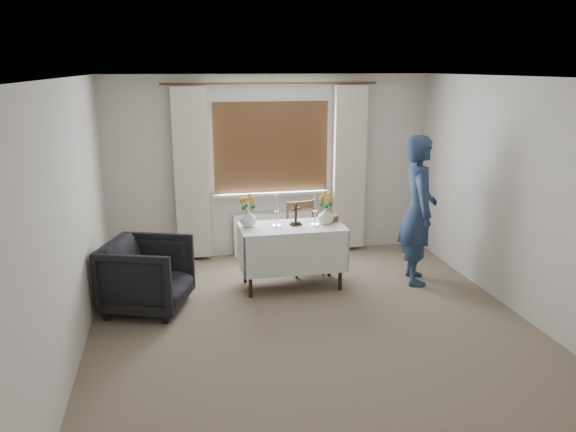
% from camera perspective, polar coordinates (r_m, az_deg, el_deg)
% --- Properties ---
extents(ground, '(5.00, 5.00, 0.00)m').
position_cam_1_polar(ground, '(5.85, 2.70, -11.39)').
color(ground, '#866F5D').
rests_on(ground, ground).
extents(altar_table, '(1.24, 0.64, 0.76)m').
position_cam_1_polar(altar_table, '(6.78, 0.39, -4.12)').
color(altar_table, white).
rests_on(altar_table, ground).
extents(wooden_chair, '(0.48, 0.48, 0.92)m').
position_cam_1_polar(wooden_chair, '(7.21, 1.77, -2.29)').
color(wooden_chair, brown).
rests_on(wooden_chair, ground).
extents(armchair, '(1.09, 1.08, 0.79)m').
position_cam_1_polar(armchair, '(6.34, -14.11, -5.85)').
color(armchair, black).
rests_on(armchair, ground).
extents(person, '(0.57, 0.75, 1.82)m').
position_cam_1_polar(person, '(6.97, 13.09, 0.58)').
color(person, navy).
rests_on(person, ground).
extents(radiator, '(1.10, 0.10, 0.60)m').
position_cam_1_polar(radiator, '(7.95, -1.57, -1.82)').
color(radiator, white).
rests_on(radiator, ground).
extents(wooden_cross, '(0.15, 0.13, 0.27)m').
position_cam_1_polar(wooden_cross, '(6.66, 0.80, 0.17)').
color(wooden_cross, black).
rests_on(wooden_cross, altar_table).
extents(candlestick_left, '(0.12, 0.12, 0.37)m').
position_cam_1_polar(candlestick_left, '(6.61, -1.19, 0.49)').
color(candlestick_left, white).
rests_on(candlestick_left, altar_table).
extents(candlestick_right, '(0.12, 0.12, 0.36)m').
position_cam_1_polar(candlestick_right, '(6.66, 2.76, 0.56)').
color(candlestick_right, white).
rests_on(candlestick_right, altar_table).
extents(flower_vase_left, '(0.26, 0.26, 0.21)m').
position_cam_1_polar(flower_vase_left, '(6.63, -4.06, -0.21)').
color(flower_vase_left, silver).
rests_on(flower_vase_left, altar_table).
extents(flower_vase_right, '(0.24, 0.24, 0.20)m').
position_cam_1_polar(flower_vase_right, '(6.74, 3.85, 0.03)').
color(flower_vase_right, silver).
rests_on(flower_vase_right, altar_table).
extents(wicker_basket, '(0.25, 0.25, 0.07)m').
position_cam_1_polar(wicker_basket, '(6.90, 4.33, -0.18)').
color(wicker_basket, brown).
rests_on(wicker_basket, altar_table).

